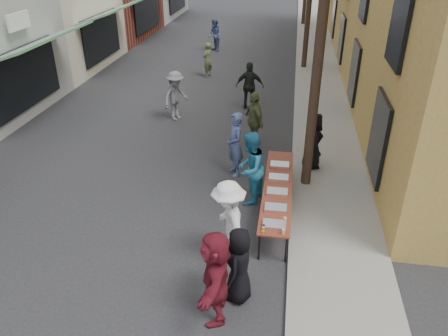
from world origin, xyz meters
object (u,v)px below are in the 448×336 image
(catering_tray_sausage, at_px, (274,225))
(server, at_px, (313,141))
(guest_front_a, at_px, (239,265))
(utility_pole_near, at_px, (322,20))
(guest_front_c, at_px, (250,168))
(serving_table, at_px, (278,188))

(catering_tray_sausage, height_order, server, server)
(guest_front_a, bearing_deg, utility_pole_near, 174.46)
(guest_front_c, height_order, server, guest_front_c)
(guest_front_a, xyz_separation_m, guest_front_c, (-0.16, 3.48, 0.19))
(guest_front_c, bearing_deg, server, 155.69)
(catering_tray_sausage, xyz_separation_m, guest_front_a, (-0.59, -1.40, 0.01))
(guest_front_a, height_order, guest_front_c, guest_front_c)
(serving_table, distance_m, server, 2.63)
(catering_tray_sausage, relative_size, guest_front_a, 0.31)
(serving_table, bearing_deg, utility_pole_near, 63.15)
(serving_table, relative_size, guest_front_a, 2.50)
(catering_tray_sausage, relative_size, server, 0.30)
(utility_pole_near, bearing_deg, guest_front_a, -106.44)
(serving_table, bearing_deg, server, 69.90)
(serving_table, bearing_deg, catering_tray_sausage, -90.00)
(serving_table, height_order, catering_tray_sausage, catering_tray_sausage)
(utility_pole_near, xyz_separation_m, guest_front_a, (-1.34, -4.52, -3.70))
(utility_pole_near, xyz_separation_m, serving_table, (-0.75, -1.48, -3.79))
(utility_pole_near, relative_size, server, 5.32)
(utility_pole_near, distance_m, guest_front_c, 3.96)
(guest_front_a, bearing_deg, catering_tray_sausage, 168.11)
(catering_tray_sausage, bearing_deg, guest_front_c, 109.72)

